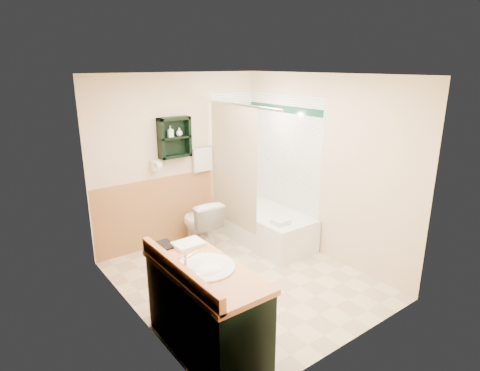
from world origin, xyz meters
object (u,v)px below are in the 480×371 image
at_px(toilet, 200,225).
at_px(soap_bottle_b, 179,133).
at_px(bathtub, 265,226).
at_px(soap_bottle_a, 170,134).
at_px(hair_dryer, 155,165).
at_px(vanity_book, 156,238).
at_px(vanity, 206,309).
at_px(wall_shelf, 175,137).

distance_m(toilet, soap_bottle_b, 1.30).
relative_size(bathtub, soap_bottle_a, 10.02).
bearing_deg(soap_bottle_a, soap_bottle_b, 0.00).
height_order(soap_bottle_a, soap_bottle_b, soap_bottle_b).
bearing_deg(hair_dryer, toilet, -40.36).
relative_size(vanity_book, soap_bottle_b, 2.03).
bearing_deg(bathtub, toilet, 157.67).
xyz_separation_m(vanity, soap_bottle_b, (0.97, 2.17, 1.20)).
height_order(toilet, soap_bottle_b, soap_bottle_b).
height_order(wall_shelf, hair_dryer, wall_shelf).
height_order(wall_shelf, soap_bottle_a, wall_shelf).
xyz_separation_m(hair_dryer, vanity, (-0.59, -2.20, -0.79)).
distance_m(wall_shelf, soap_bottle_b, 0.09).
bearing_deg(vanity_book, bathtub, 17.77).
bearing_deg(wall_shelf, vanity, -112.37).
xyz_separation_m(hair_dryer, toilet, (0.45, -0.38, -0.84)).
distance_m(wall_shelf, vanity, 2.61).
bearing_deg(vanity_book, soap_bottle_a, 52.90).
distance_m(soap_bottle_a, soap_bottle_b, 0.13).
bearing_deg(vanity_book, vanity, -79.25).
relative_size(toilet, soap_bottle_b, 6.68).
distance_m(vanity, soap_bottle_a, 2.61).
bearing_deg(vanity_book, soap_bottle_b, 49.56).
bearing_deg(wall_shelf, hair_dryer, 175.24).
xyz_separation_m(vanity_book, soap_bottle_a, (1.00, 1.57, 0.67)).
relative_size(wall_shelf, toilet, 0.75).
height_order(hair_dryer, vanity, hair_dryer).
distance_m(vanity_book, soap_bottle_a, 1.98).
relative_size(hair_dryer, soap_bottle_a, 1.60).
height_order(vanity, soap_bottle_b, soap_bottle_b).
bearing_deg(vanity, soap_bottle_a, 69.00).
height_order(hair_dryer, soap_bottle_a, soap_bottle_a).
xyz_separation_m(hair_dryer, soap_bottle_b, (0.37, -0.03, 0.41)).
relative_size(vanity, soap_bottle_a, 8.63).
xyz_separation_m(bathtub, soap_bottle_a, (-1.09, 0.71, 1.36)).
height_order(bathtub, soap_bottle_b, soap_bottle_b).
bearing_deg(vanity_book, wall_shelf, 51.40).
bearing_deg(toilet, vanity_book, 49.27).
bearing_deg(hair_dryer, vanity, -105.14).
relative_size(wall_shelf, hair_dryer, 2.29).
distance_m(toilet, vanity_book, 1.81).
relative_size(hair_dryer, soap_bottle_b, 2.18).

